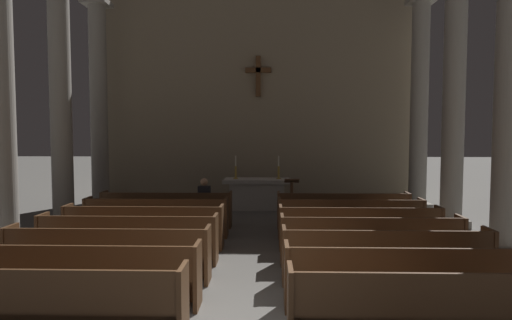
{
  "coord_description": "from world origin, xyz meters",
  "views": [
    {
      "loc": [
        0.39,
        -5.2,
        2.54
      ],
      "look_at": [
        0.0,
        8.0,
        1.7
      ],
      "focal_mm": 31.23,
      "sensor_mm": 36.0,
      "label": 1
    }
  ],
  "objects_px": {
    "candlestick_right": "(279,171)",
    "lone_worshipper": "(205,201)",
    "pew_left_row_1": "(43,303)",
    "pew_right_row_6": "(350,218)",
    "pew_left_row_6": "(157,217)",
    "column_right_fourth": "(419,107)",
    "pew_left_row_7": "(167,209)",
    "pew_right_row_1": "(434,308)",
    "column_left_third": "(61,102)",
    "lectern": "(292,198)",
    "candlestick_left": "(236,171)",
    "column_left_fourth": "(99,108)",
    "pew_right_row_4": "(371,240)",
    "column_left_second": "(0,94)",
    "pew_right_row_3": "(386,256)",
    "pew_right_row_5": "(359,228)",
    "pew_left_row_5": "(144,227)",
    "column_right_second": "(509,93)",
    "column_right_third": "(454,102)",
    "pew_left_row_3": "(108,254)",
    "pew_right_row_7": "(343,210)",
    "pew_right_row_2": "(406,277)",
    "altar": "(257,193)",
    "pew_left_row_2": "(81,274)",
    "pew_left_row_4": "(128,239)"
  },
  "relations": [
    {
      "from": "pew_right_row_5",
      "to": "column_left_second",
      "type": "bearing_deg",
      "value": -178.45
    },
    {
      "from": "pew_left_row_7",
      "to": "candlestick_left",
      "type": "height_order",
      "value": "candlestick_left"
    },
    {
      "from": "pew_right_row_2",
      "to": "pew_right_row_3",
      "type": "relative_size",
      "value": 1.0
    },
    {
      "from": "pew_right_row_3",
      "to": "pew_right_row_1",
      "type": "bearing_deg",
      "value": -90.0
    },
    {
      "from": "pew_left_row_5",
      "to": "pew_right_row_3",
      "type": "relative_size",
      "value": 1.0
    },
    {
      "from": "pew_left_row_7",
      "to": "candlestick_left",
      "type": "relative_size",
      "value": 4.58
    },
    {
      "from": "pew_left_row_3",
      "to": "column_right_fourth",
      "type": "bearing_deg",
      "value": 44.2
    },
    {
      "from": "column_left_third",
      "to": "candlestick_right",
      "type": "height_order",
      "value": "column_left_third"
    },
    {
      "from": "pew_left_row_6",
      "to": "lectern",
      "type": "xyz_separation_m",
      "value": [
        3.4,
        2.66,
        0.07
      ]
    },
    {
      "from": "column_left_third",
      "to": "lectern",
      "type": "bearing_deg",
      "value": 10.9
    },
    {
      "from": "pew_right_row_1",
      "to": "pew_left_row_1",
      "type": "bearing_deg",
      "value": 180.0
    },
    {
      "from": "candlestick_right",
      "to": "lone_worshipper",
      "type": "height_order",
      "value": "candlestick_right"
    },
    {
      "from": "pew_left_row_2",
      "to": "pew_left_row_4",
      "type": "height_order",
      "value": "same"
    },
    {
      "from": "pew_right_row_5",
      "to": "pew_right_row_7",
      "type": "xyz_separation_m",
      "value": [
        0.0,
        2.17,
        0.0
      ]
    },
    {
      "from": "pew_right_row_7",
      "to": "pew_right_row_4",
      "type": "bearing_deg",
      "value": -90.0
    },
    {
      "from": "column_left_second",
      "to": "candlestick_right",
      "type": "bearing_deg",
      "value": 40.7
    },
    {
      "from": "lectern",
      "to": "column_right_third",
      "type": "bearing_deg",
      "value": -16.19
    },
    {
      "from": "pew_left_row_4",
      "to": "lectern",
      "type": "distance_m",
      "value": 5.9
    },
    {
      "from": "altar",
      "to": "pew_right_row_1",
      "type": "bearing_deg",
      "value": -75.88
    },
    {
      "from": "pew_right_row_7",
      "to": "pew_left_row_3",
      "type": "bearing_deg",
      "value": -137.12
    },
    {
      "from": "column_left_third",
      "to": "column_right_third",
      "type": "bearing_deg",
      "value": 0.0
    },
    {
      "from": "column_right_second",
      "to": "lone_worshipper",
      "type": "distance_m",
      "value": 7.52
    },
    {
      "from": "pew_left_row_6",
      "to": "column_right_fourth",
      "type": "xyz_separation_m",
      "value": [
        7.62,
        4.16,
        2.86
      ]
    },
    {
      "from": "column_right_second",
      "to": "column_right_fourth",
      "type": "bearing_deg",
      "value": 90.0
    },
    {
      "from": "pew_left_row_7",
      "to": "pew_right_row_6",
      "type": "xyz_separation_m",
      "value": [
        4.67,
        -1.08,
        0.0
      ]
    },
    {
      "from": "column_right_third",
      "to": "lone_worshipper",
      "type": "xyz_separation_m",
      "value": [
        -6.61,
        -0.31,
        -2.65
      ]
    },
    {
      "from": "pew_right_row_4",
      "to": "candlestick_right",
      "type": "distance_m",
      "value": 6.29
    },
    {
      "from": "pew_right_row_6",
      "to": "column_left_second",
      "type": "bearing_deg",
      "value": -170.39
    },
    {
      "from": "pew_left_row_2",
      "to": "altar",
      "type": "height_order",
      "value": "altar"
    },
    {
      "from": "pew_left_row_1",
      "to": "pew_right_row_6",
      "type": "relative_size",
      "value": 1.0
    },
    {
      "from": "pew_right_row_1",
      "to": "pew_left_row_7",
      "type": "bearing_deg",
      "value": 125.68
    },
    {
      "from": "column_left_second",
      "to": "column_left_third",
      "type": "relative_size",
      "value": 1.0
    },
    {
      "from": "pew_left_row_5",
      "to": "candlestick_right",
      "type": "bearing_deg",
      "value": 58.46
    },
    {
      "from": "pew_left_row_7",
      "to": "pew_right_row_1",
      "type": "relative_size",
      "value": 1.0
    },
    {
      "from": "column_right_fourth",
      "to": "candlestick_right",
      "type": "xyz_separation_m",
      "value": [
        -4.59,
        -0.3,
        -2.08
      ]
    },
    {
      "from": "column_left_third",
      "to": "pew_left_row_5",
      "type": "bearing_deg",
      "value": -40.45
    },
    {
      "from": "pew_right_row_3",
      "to": "pew_right_row_5",
      "type": "xyz_separation_m",
      "value": [
        0.0,
        2.17,
        0.0
      ]
    },
    {
      "from": "pew_right_row_5",
      "to": "pew_right_row_4",
      "type": "bearing_deg",
      "value": -90.0
    },
    {
      "from": "pew_left_row_3",
      "to": "column_right_third",
      "type": "xyz_separation_m",
      "value": [
        7.62,
        4.68,
        2.86
      ]
    },
    {
      "from": "candlestick_right",
      "to": "pew_right_row_3",
      "type": "bearing_deg",
      "value": -77.06
    },
    {
      "from": "pew_left_row_1",
      "to": "pew_right_row_4",
      "type": "bearing_deg",
      "value": 34.85
    },
    {
      "from": "candlestick_right",
      "to": "lectern",
      "type": "xyz_separation_m",
      "value": [
        0.37,
        -1.2,
        -0.71
      ]
    },
    {
      "from": "pew_right_row_6",
      "to": "column_right_second",
      "type": "xyz_separation_m",
      "value": [
        2.95,
        -1.29,
        2.86
      ]
    },
    {
      "from": "column_left_fourth",
      "to": "altar",
      "type": "relative_size",
      "value": 3.11
    },
    {
      "from": "pew_left_row_6",
      "to": "candlestick_right",
      "type": "distance_m",
      "value": 4.97
    },
    {
      "from": "candlestick_left",
      "to": "column_left_fourth",
      "type": "bearing_deg",
      "value": 176.25
    },
    {
      "from": "column_right_third",
      "to": "candlestick_left",
      "type": "bearing_deg",
      "value": 157.96
    },
    {
      "from": "pew_left_row_1",
      "to": "candlestick_left",
      "type": "bearing_deg",
      "value": 80.01
    },
    {
      "from": "pew_right_row_4",
      "to": "column_left_second",
      "type": "bearing_deg",
      "value": 173.44
    },
    {
      "from": "column_left_second",
      "to": "pew_right_row_3",
      "type": "bearing_deg",
      "value": -14.42
    }
  ]
}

